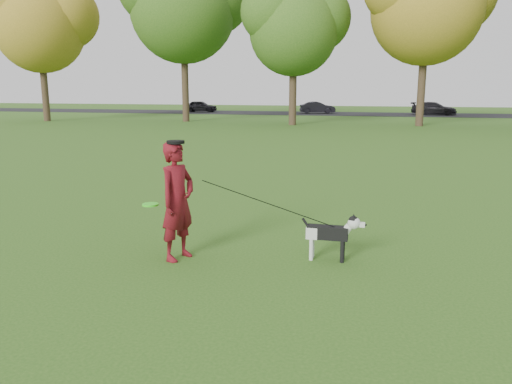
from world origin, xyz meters
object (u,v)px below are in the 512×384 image
(car_left, at_px, (200,106))
(car_right, at_px, (434,108))
(dog, at_px, (332,232))
(man, at_px, (178,201))
(car_mid, at_px, (317,107))

(car_left, height_order, car_right, car_right)
(dog, bearing_deg, car_right, 82.51)
(man, distance_m, car_right, 41.24)
(man, bearing_deg, car_right, 8.16)
(dog, bearing_deg, car_left, 112.39)
(car_mid, height_order, car_right, car_right)
(car_right, bearing_deg, man, -177.60)
(car_mid, bearing_deg, dog, 175.37)
(man, distance_m, car_left, 43.04)
(car_left, xyz_separation_m, car_right, (21.80, 0.00, 0.01))
(car_left, bearing_deg, car_right, -93.71)
(man, relative_size, car_right, 0.44)
(car_left, bearing_deg, dog, -161.32)
(man, bearing_deg, dog, -59.96)
(dog, height_order, car_right, car_right)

